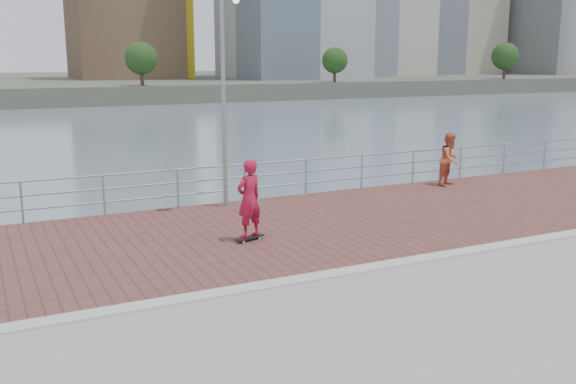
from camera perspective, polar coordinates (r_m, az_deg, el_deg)
name	(u,v)px	position (r m, az deg, el deg)	size (l,w,h in m)	color
water	(332,369)	(13.49, 3.90, -15.47)	(400.00, 400.00, 0.00)	slate
brick_lane	(259,231)	(15.77, -2.57, -3.52)	(40.00, 6.80, 0.02)	brown
curb	(333,274)	(12.69, 4.03, -7.29)	(40.00, 0.40, 0.06)	#B7B5AD
far_shore	(5,85)	(133.07, -23.88, 8.72)	(320.00, 95.00, 2.50)	#4C5142
guardrail	(212,181)	(18.70, -6.79, 0.99)	(39.06, 0.06, 1.13)	#8C9EA8
street_lamp	(229,47)	(17.55, -5.30, 12.69)	(0.46, 1.33, 6.28)	gray
skateboard	(250,238)	(14.96, -3.43, -4.07)	(0.78, 0.42, 0.09)	black
skateboarder	(249,199)	(14.74, -3.48, -0.59)	(0.67, 0.44, 1.83)	#A81633
bystander	(450,159)	(21.92, 14.20, 2.84)	(0.85, 0.66, 1.75)	#CC5B3C
shoreline_trees	(77,58)	(88.28, -18.23, 11.26)	(144.68, 4.77, 6.36)	#473323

